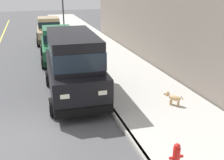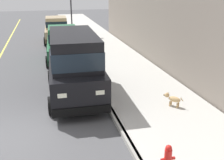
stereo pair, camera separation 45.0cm
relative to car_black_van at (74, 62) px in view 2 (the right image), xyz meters
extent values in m
plane|color=#4C4C4F|center=(-2.19, -2.73, -1.39)|extent=(80.00, 80.00, 0.00)
cube|color=gray|center=(1.01, -2.73, -1.32)|extent=(0.16, 64.00, 0.14)
cube|color=#B7B5AD|center=(2.81, -2.73, -1.32)|extent=(3.60, 64.00, 0.14)
cube|color=black|center=(0.00, 0.00, -0.52)|extent=(2.04, 4.85, 1.10)
cube|color=black|center=(0.00, 0.00, 0.58)|extent=(1.79, 3.85, 1.10)
cube|color=#19232D|center=(0.00, 0.00, 0.49)|extent=(1.82, 3.89, 0.61)
cube|color=black|center=(-0.07, -2.35, -0.93)|extent=(1.87, 0.26, 0.28)
cube|color=black|center=(0.07, 2.35, -0.93)|extent=(1.87, 0.26, 0.28)
cylinder|color=black|center=(0.90, -1.52, -1.07)|extent=(0.24, 0.65, 0.64)
cylinder|color=#9E9EA3|center=(0.90, -1.52, -1.07)|extent=(0.25, 0.36, 0.35)
cylinder|color=black|center=(-0.99, -1.46, -1.07)|extent=(0.24, 0.65, 0.64)
cylinder|color=#9E9EA3|center=(-0.99, -1.46, -1.07)|extent=(0.25, 0.36, 0.35)
cylinder|color=black|center=(0.99, 1.46, -1.07)|extent=(0.24, 0.65, 0.64)
cylinder|color=#9E9EA3|center=(0.99, 1.46, -1.07)|extent=(0.25, 0.36, 0.35)
cylinder|color=black|center=(-0.90, 1.52, -1.07)|extent=(0.24, 0.65, 0.64)
cylinder|color=#9E9EA3|center=(-0.90, 1.52, -1.07)|extent=(0.25, 0.36, 0.35)
cube|color=#EAEACC|center=(0.52, -2.40, -0.36)|extent=(0.28, 0.09, 0.14)
cube|color=#EAEACC|center=(-0.66, -2.36, -0.36)|extent=(0.28, 0.09, 0.14)
cube|color=#23663D|center=(-0.01, 5.52, -0.69)|extent=(1.96, 4.56, 0.76)
cube|color=#23663D|center=(0.00, 5.62, 0.11)|extent=(1.66, 2.16, 0.84)
cube|color=#19232D|center=(0.00, 5.62, 0.04)|extent=(1.70, 2.20, 0.46)
cube|color=black|center=(-0.09, 3.33, -0.93)|extent=(1.77, 0.26, 0.28)
cube|color=black|center=(0.07, 7.72, -0.93)|extent=(1.77, 0.26, 0.28)
cylinder|color=black|center=(0.84, 4.10, -1.07)|extent=(0.24, 0.65, 0.64)
cylinder|color=#9E9EA3|center=(0.84, 4.10, -1.07)|extent=(0.25, 0.36, 0.35)
cylinder|color=black|center=(-0.96, 4.16, -1.07)|extent=(0.24, 0.65, 0.64)
cylinder|color=#9E9EA3|center=(-0.96, 4.16, -1.07)|extent=(0.25, 0.36, 0.35)
cylinder|color=black|center=(0.94, 6.89, -1.07)|extent=(0.24, 0.65, 0.64)
cylinder|color=#9E9EA3|center=(0.94, 6.89, -1.07)|extent=(0.25, 0.36, 0.35)
cylinder|color=black|center=(-0.86, 6.95, -1.07)|extent=(0.24, 0.65, 0.64)
cylinder|color=#9E9EA3|center=(-0.86, 6.95, -1.07)|extent=(0.25, 0.36, 0.35)
cube|color=#EAEACC|center=(0.47, 3.28, -0.58)|extent=(0.28, 0.09, 0.14)
cube|color=#EAEACC|center=(-0.64, 3.32, -0.58)|extent=(0.28, 0.09, 0.14)
cube|color=tan|center=(-0.08, 10.76, -0.69)|extent=(1.85, 3.76, 0.76)
cube|color=tan|center=(-0.07, 11.01, 0.09)|extent=(1.58, 1.95, 0.80)
cube|color=#19232D|center=(-0.07, 11.01, 0.03)|extent=(1.62, 1.99, 0.44)
cube|color=#3E3527|center=(-0.14, 8.96, -0.93)|extent=(1.69, 0.26, 0.28)
cube|color=#3E3527|center=(-0.01, 12.56, -0.93)|extent=(1.69, 0.26, 0.28)
cylinder|color=black|center=(0.74, 9.58, -1.07)|extent=(0.24, 0.65, 0.64)
cylinder|color=#9E9EA3|center=(0.74, 9.58, -1.07)|extent=(0.25, 0.36, 0.35)
cylinder|color=black|center=(-0.98, 9.64, -1.07)|extent=(0.24, 0.65, 0.64)
cylinder|color=#9E9EA3|center=(-0.98, 9.64, -1.07)|extent=(0.25, 0.36, 0.35)
cylinder|color=black|center=(0.82, 11.87, -1.07)|extent=(0.24, 0.65, 0.64)
cylinder|color=#9E9EA3|center=(0.82, 11.87, -1.07)|extent=(0.25, 0.36, 0.35)
cylinder|color=black|center=(-0.90, 11.94, -1.07)|extent=(0.24, 0.65, 0.64)
cylinder|color=#9E9EA3|center=(-0.90, 11.94, -1.07)|extent=(0.25, 0.36, 0.35)
cube|color=#EAEACC|center=(0.39, 8.91, -0.58)|extent=(0.28, 0.09, 0.14)
cube|color=#EAEACC|center=(-0.68, 8.95, -0.58)|extent=(0.28, 0.09, 0.14)
ellipsoid|color=tan|center=(3.23, -2.21, -0.97)|extent=(0.44, 0.46, 0.20)
cylinder|color=tan|center=(3.09, -2.15, -1.16)|extent=(0.05, 0.05, 0.18)
cylinder|color=tan|center=(3.18, -2.07, -1.16)|extent=(0.05, 0.05, 0.18)
cylinder|color=tan|center=(3.27, -2.35, -1.16)|extent=(0.05, 0.05, 0.18)
cylinder|color=tan|center=(3.36, -2.27, -1.16)|extent=(0.05, 0.05, 0.18)
sphere|color=tan|center=(3.04, -1.99, -0.88)|extent=(0.17, 0.17, 0.17)
ellipsoid|color=brown|center=(2.98, -1.92, -0.90)|extent=(0.13, 0.13, 0.06)
cone|color=tan|center=(3.01, -2.03, -0.80)|extent=(0.06, 0.06, 0.07)
cone|color=tan|center=(3.08, -1.97, -0.80)|extent=(0.06, 0.06, 0.07)
cylinder|color=tan|center=(3.40, -2.41, -0.91)|extent=(0.10, 0.11, 0.13)
cylinder|color=red|center=(1.46, -5.41, -0.92)|extent=(0.17, 0.17, 0.55)
sphere|color=red|center=(1.46, -5.41, -0.60)|extent=(0.15, 0.15, 0.15)
cylinder|color=red|center=(1.34, -5.41, -0.89)|extent=(0.10, 0.07, 0.07)
cylinder|color=red|center=(1.58, -5.41, -0.89)|extent=(0.10, 0.07, 0.07)
cylinder|color=#2D2D33|center=(1.36, 13.35, 0.85)|extent=(0.12, 0.12, 4.20)
cube|color=slate|center=(4.91, 3.60, 0.56)|extent=(0.50, 20.00, 3.90)
camera|label=1|loc=(-1.48, -9.96, 2.87)|focal=43.17mm
camera|label=2|loc=(-1.04, -10.08, 2.87)|focal=43.17mm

